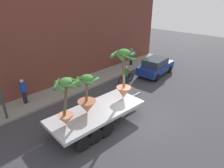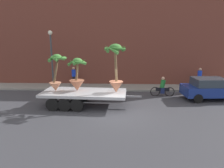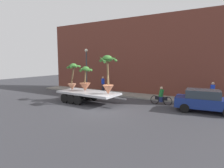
{
  "view_description": "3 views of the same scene",
  "coord_description": "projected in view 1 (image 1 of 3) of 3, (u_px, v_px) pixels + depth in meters",
  "views": [
    {
      "loc": [
        -8.17,
        -5.75,
        6.76
      ],
      "look_at": [
        -0.17,
        1.91,
        1.66
      ],
      "focal_mm": 31.11,
      "sensor_mm": 36.0,
      "label": 1
    },
    {
      "loc": [
        0.14,
        -11.68,
        4.42
      ],
      "look_at": [
        -0.39,
        2.0,
        1.31
      ],
      "focal_mm": 32.89,
      "sensor_mm": 36.0,
      "label": 2
    },
    {
      "loc": [
        7.5,
        -11.44,
        3.57
      ],
      "look_at": [
        -0.14,
        1.72,
        1.71
      ],
      "focal_mm": 29.75,
      "sensor_mm": 36.0,
      "label": 3
    }
  ],
  "objects": [
    {
      "name": "potted_palm_middle",
      "position": [
        87.0,
        98.0,
        10.14
      ],
      "size": [
        1.31,
        1.31,
        2.17
      ],
      "color": "#B26647",
      "rests_on": "flatbed_trailer"
    },
    {
      "name": "pedestrian_near_gate",
      "position": [
        23.0,
        91.0,
        12.69
      ],
      "size": [
        0.36,
        0.36,
        1.71
      ],
      "color": "black",
      "rests_on": "sidewalk"
    },
    {
      "name": "potted_palm_rear",
      "position": [
        66.0,
        103.0,
        9.05
      ],
      "size": [
        1.24,
        1.29,
        2.42
      ],
      "color": "tan",
      "rests_on": "flatbed_trailer"
    },
    {
      "name": "ground_plane",
      "position": [
        137.0,
        117.0,
        11.8
      ],
      "size": [
        60.0,
        60.0,
        0.0
      ],
      "primitive_type": "plane",
      "color": "#38383D"
    },
    {
      "name": "flatbed_trailer",
      "position": [
        93.0,
        115.0,
        10.61
      ],
      "size": [
        6.51,
        2.62,
        0.98
      ],
      "color": "#B7BABF",
      "rests_on": "ground"
    },
    {
      "name": "potted_palm_front",
      "position": [
        124.0,
        75.0,
        11.33
      ],
      "size": [
        1.43,
        1.52,
        3.07
      ],
      "color": "#C17251",
      "rests_on": "flatbed_trailer"
    },
    {
      "name": "parked_car",
      "position": [
        156.0,
        66.0,
        17.74
      ],
      "size": [
        4.15,
        2.12,
        1.58
      ],
      "color": "navy",
      "rests_on": "ground"
    },
    {
      "name": "building_facade",
      "position": [
        58.0,
        32.0,
        14.97
      ],
      "size": [
        24.0,
        1.2,
        8.24
      ],
      "primitive_type": "cube",
      "color": "brown",
      "rests_on": "ground"
    },
    {
      "name": "pedestrian_far_left",
      "position": [
        131.0,
        56.0,
        19.86
      ],
      "size": [
        0.36,
        0.36,
        1.71
      ],
      "color": "black",
      "rests_on": "sidewalk"
    },
    {
      "name": "cyclist",
      "position": [
        126.0,
        75.0,
        16.1
      ],
      "size": [
        1.84,
        0.36,
        1.54
      ],
      "color": "black",
      "rests_on": "ground"
    },
    {
      "name": "sidewalk",
      "position": [
        76.0,
        86.0,
        15.6
      ],
      "size": [
        24.0,
        2.2,
        0.15
      ],
      "primitive_type": "cube",
      "color": "gray",
      "rests_on": "ground"
    }
  ]
}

